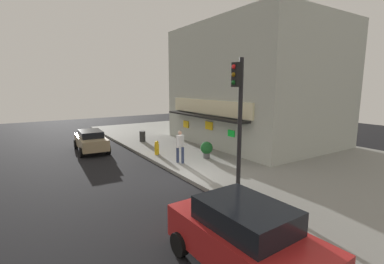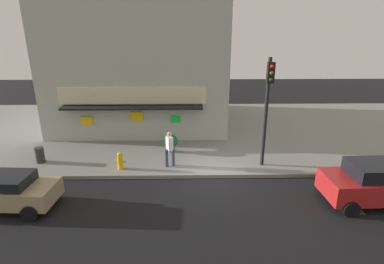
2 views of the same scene
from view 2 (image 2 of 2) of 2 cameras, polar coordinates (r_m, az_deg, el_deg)
The scene contains 10 objects.
ground_plane at distance 14.87m, azimuth 3.73°, elevation -8.66°, with size 57.48×57.48×0.00m, color black.
sidewalk at distance 21.26m, azimuth 2.24°, elevation 0.42°, with size 38.32×13.99×0.18m, color gray.
corner_building at distance 22.55m, azimuth -9.41°, elevation 12.89°, with size 11.48×9.69×8.74m.
traffic_light at distance 15.00m, azimuth 13.97°, elevation 5.94°, with size 0.32×0.58×5.42m.
fire_hydrant at distance 15.60m, azimuth -13.29°, elevation -5.28°, with size 0.53×0.29×0.89m.
trash_can at distance 17.78m, azimuth -26.63°, elevation -3.87°, with size 0.46×0.46×0.81m, color #2D2D2D.
pedestrian at distance 15.29m, azimuth -4.22°, elevation -2.88°, with size 0.53×0.58×1.84m.
potted_plant_by_doorway at distance 17.17m, azimuth -3.91°, elevation -1.90°, with size 0.75×0.75×1.01m.
parked_car_red at distance 14.65m, azimuth 31.17°, elevation -8.14°, with size 4.19×2.21×1.77m.
parked_car_tan at distance 14.36m, azimuth -31.71°, elevation -9.38°, with size 4.10×2.07×1.46m.
Camera 2 is at (-1.19, -13.09, 6.96)m, focal length 28.47 mm.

